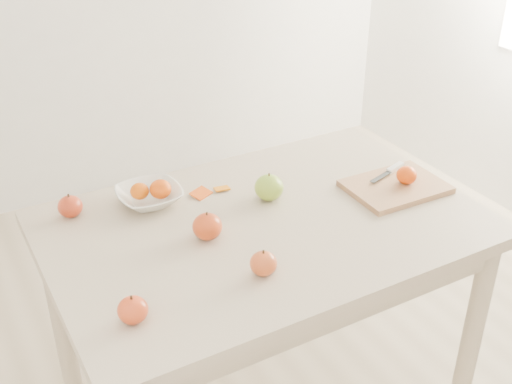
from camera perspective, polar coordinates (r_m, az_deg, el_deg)
table at (r=1.85m, az=0.76°, el=-5.22°), size 1.20×0.80×0.75m
cutting_board at (r=1.99m, az=12.29°, el=0.47°), size 0.29×0.22×0.02m
board_tangerine at (r=1.99m, az=13.24°, el=1.47°), size 0.06×0.06×0.05m
fruit_bowl at (r=1.90m, az=-9.45°, el=-0.37°), size 0.19×0.19×0.05m
bowl_tangerine_near at (r=1.89m, az=-10.31°, el=0.08°), size 0.05×0.05×0.05m
bowl_tangerine_far at (r=1.88m, az=-8.50°, el=0.26°), size 0.06×0.06×0.06m
orange_peel_a at (r=1.93m, az=-4.91°, el=-0.22°), size 0.07×0.07×0.01m
orange_peel_b at (r=1.95m, az=-3.05°, el=0.25°), size 0.05×0.04×0.01m
paring_knife at (r=2.06m, az=12.07°, el=2.00°), size 0.17×0.07×0.01m
apple_green at (r=1.88m, az=1.16°, el=0.41°), size 0.09×0.09×0.08m
apple_red_e at (r=1.58m, az=0.66°, el=-6.37°), size 0.07×0.07×0.06m
apple_red_b at (r=1.71m, az=-4.35°, el=-3.07°), size 0.08×0.08×0.07m
apple_red_d at (r=1.47m, az=-10.90°, el=-10.26°), size 0.07×0.07×0.06m
apple_red_a at (r=1.88m, az=-16.19°, el=-1.24°), size 0.07×0.07×0.06m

